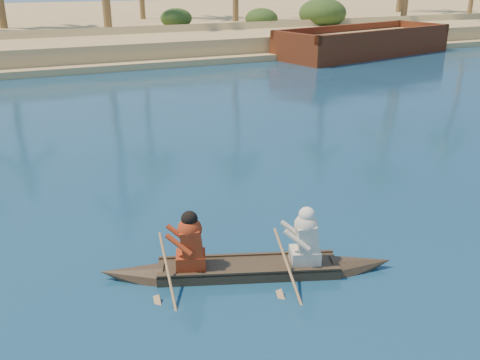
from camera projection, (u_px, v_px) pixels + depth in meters
name	position (u px, v px, depth m)	size (l,w,h in m)	color
canoe	(248.00, 260.00, 9.34)	(5.09, 2.37, 1.42)	#3E3021
barge_right	(364.00, 43.00, 34.45)	(12.93, 6.75, 2.05)	#5C2013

